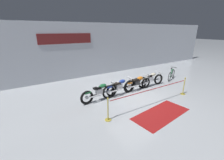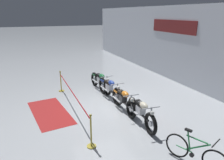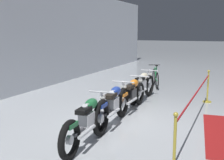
{
  "view_description": "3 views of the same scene",
  "coord_description": "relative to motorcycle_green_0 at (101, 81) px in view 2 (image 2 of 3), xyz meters",
  "views": [
    {
      "loc": [
        -5.33,
        -6.14,
        3.67
      ],
      "look_at": [
        -1.01,
        0.89,
        0.89
      ],
      "focal_mm": 24.0,
      "sensor_mm": 36.0,
      "label": 1
    },
    {
      "loc": [
        8.01,
        -2.9,
        3.79
      ],
      "look_at": [
        -0.39,
        0.52,
        0.99
      ],
      "focal_mm": 35.0,
      "sensor_mm": 36.0,
      "label": 2
    },
    {
      "loc": [
        -6.79,
        -2.16,
        2.29
      ],
      "look_at": [
        -0.0,
        0.88,
        0.98
      ],
      "focal_mm": 45.0,
      "sensor_mm": 36.0,
      "label": 3
    }
  ],
  "objects": [
    {
      "name": "stanchion_far_left",
      "position": [
        0.87,
        -1.89,
        0.19
      ],
      "size": [
        5.21,
        0.28,
        1.05
      ],
      "color": "gold",
      "rests_on": "ground"
    },
    {
      "name": "motorcycle_orange_2",
      "position": [
        2.67,
        0.03,
        -0.01
      ],
      "size": [
        2.12,
        0.62,
        0.93
      ],
      "color": "black",
      "rests_on": "ground"
    },
    {
      "name": "motorcycle_green_0",
      "position": [
        0.0,
        0.0,
        0.0
      ],
      "size": [
        2.33,
        0.62,
        0.95
      ],
      "color": "black",
      "rests_on": "ground"
    },
    {
      "name": "floor_banner",
      "position": [
        1.72,
        -2.74,
        -0.46
      ],
      "size": [
        3.03,
        1.61,
        0.01
      ],
      "primitive_type": "cube",
      "rotation": [
        0.0,
        0.0,
        0.12
      ],
      "color": "maroon",
      "rests_on": "ground"
    },
    {
      "name": "ground_plane",
      "position": [
        1.98,
        -0.54,
        -0.47
      ],
      "size": [
        120.0,
        120.0,
        0.0
      ],
      "primitive_type": "plane",
      "color": "#B2B7BC"
    },
    {
      "name": "back_wall",
      "position": [
        1.97,
        4.59,
        1.64
      ],
      "size": [
        28.0,
        0.29,
        4.2
      ],
      "color": "silver",
      "rests_on": "ground"
    },
    {
      "name": "motorcycle_cream_3",
      "position": [
        3.93,
        0.13,
        0.0
      ],
      "size": [
        2.16,
        0.62,
        0.95
      ],
      "color": "black",
      "rests_on": "ground"
    },
    {
      "name": "bicycle",
      "position": [
        6.35,
        0.34,
        -0.1
      ],
      "size": [
        1.58,
        0.75,
        0.94
      ],
      "color": "black",
      "rests_on": "ground"
    },
    {
      "name": "stanchion_mid_left",
      "position": [
        4.57,
        -1.89,
        -0.11
      ],
      "size": [
        0.28,
        0.28,
        1.05
      ],
      "color": "gold",
      "rests_on": "ground"
    },
    {
      "name": "motorcycle_blue_1",
      "position": [
        1.28,
        -0.0,
        0.02
      ],
      "size": [
        2.37,
        0.62,
        0.97
      ],
      "color": "black",
      "rests_on": "ground"
    }
  ]
}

